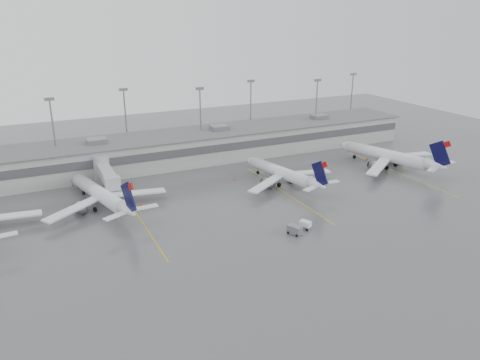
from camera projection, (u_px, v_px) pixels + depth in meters
name	position (u px, v px, depth m)	size (l,w,h in m)	color
ground	(268.00, 251.00, 84.32)	(260.00, 260.00, 0.00)	#555557
terminal	(171.00, 149.00, 132.22)	(152.00, 17.00, 9.45)	#9A9A96
light_masts	(163.00, 118.00, 134.47)	(142.40, 8.00, 20.60)	gray
jet_bridge_right	(105.00, 173.00, 113.66)	(4.00, 17.20, 7.00)	#9C9FA1
stand_markings	(217.00, 205.00, 104.73)	(105.25, 40.00, 0.01)	gold
jet_mid_left	(102.00, 195.00, 101.62)	(27.10, 30.77, 10.16)	white
jet_mid_right	(284.00, 173.00, 115.97)	(25.72, 29.12, 9.53)	white
jet_far_right	(390.00, 156.00, 128.46)	(28.74, 32.69, 10.85)	white
baggage_tug	(305.00, 226.00, 92.97)	(2.48, 2.95, 1.63)	white
baggage_cart	(295.00, 230.00, 90.56)	(2.62, 3.18, 1.78)	slate
gse_uld_b	(112.00, 185.00, 114.17)	(2.67, 1.78, 1.89)	white
gse_uld_c	(260.00, 164.00, 129.95)	(2.57, 1.71, 1.82)	white
gse_loader	(78.00, 184.00, 114.76)	(1.92, 3.07, 1.92)	slate
cone_b	(141.00, 204.00, 104.13)	(0.50, 0.50, 0.79)	red
cone_c	(234.00, 179.00, 119.81)	(0.43, 0.43, 0.68)	red
cone_d	(367.00, 159.00, 136.25)	(0.49, 0.49, 0.78)	red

